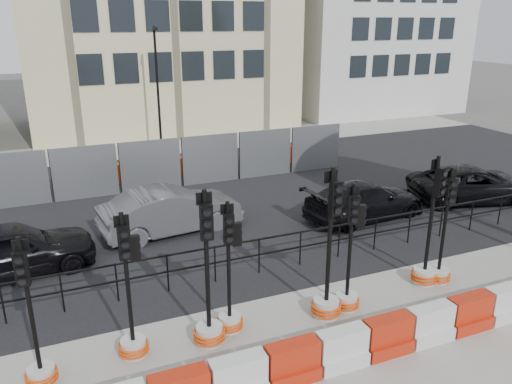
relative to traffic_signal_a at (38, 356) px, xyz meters
name	(u,v)px	position (x,y,z in m)	size (l,w,h in m)	color
ground	(278,296)	(5.29, 1.14, -0.61)	(120.00, 120.00, 0.00)	#51514C
sidewalk_near	(346,372)	(5.29, -1.86, -0.60)	(40.00, 6.00, 0.02)	gray
road	(197,202)	(5.29, 8.14, -0.59)	(40.00, 14.00, 0.03)	black
sidewalk_far	(148,147)	(5.29, 17.14, -0.60)	(40.00, 4.00, 0.02)	gray
kerb_railing	(259,250)	(5.29, 2.34, 0.08)	(18.00, 0.04, 1.00)	black
heras_fencing	(190,164)	(5.86, 11.00, 0.05)	(14.33, 1.72, 2.00)	gray
lamp_post_far	(158,87)	(5.79, 16.12, 2.62)	(0.12, 0.56, 6.00)	black
barrier_row	(341,350)	(5.29, -1.66, -0.24)	(15.70, 0.50, 0.80)	red
traffic_signal_a	(38,356)	(0.00, 0.00, 0.00)	(0.58, 0.58, 2.94)	silver
traffic_signal_b	(132,324)	(1.70, 0.19, 0.12)	(0.60, 0.60, 3.04)	silver
traffic_signal_c	(209,314)	(3.19, -0.01, 0.08)	(0.66, 0.66, 3.34)	silver
traffic_signal_d	(230,302)	(3.74, 0.26, 0.09)	(0.58, 0.58, 2.94)	silver
traffic_signal_e	(327,288)	(5.90, -0.07, 0.11)	(0.69, 0.69, 3.48)	silver
traffic_signal_f	(348,281)	(6.49, 0.01, 0.12)	(0.60, 0.60, 3.03)	silver
traffic_signal_g	(427,259)	(8.93, 0.25, 0.08)	(0.66, 0.66, 3.33)	silver
traffic_signal_h	(440,260)	(9.29, 0.17, 0.02)	(0.60, 0.60, 3.02)	silver
car_a	(10,250)	(-0.64, 4.74, 0.11)	(4.39, 2.23, 1.43)	black
car_b	(171,210)	(3.84, 5.90, 0.11)	(4.51, 2.07, 1.43)	#505055
car_c	(365,200)	(10.05, 4.54, 0.02)	(4.48, 2.19, 1.25)	black
car_d	(473,184)	(14.69, 4.46, 0.03)	(4.99, 3.28, 1.27)	black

